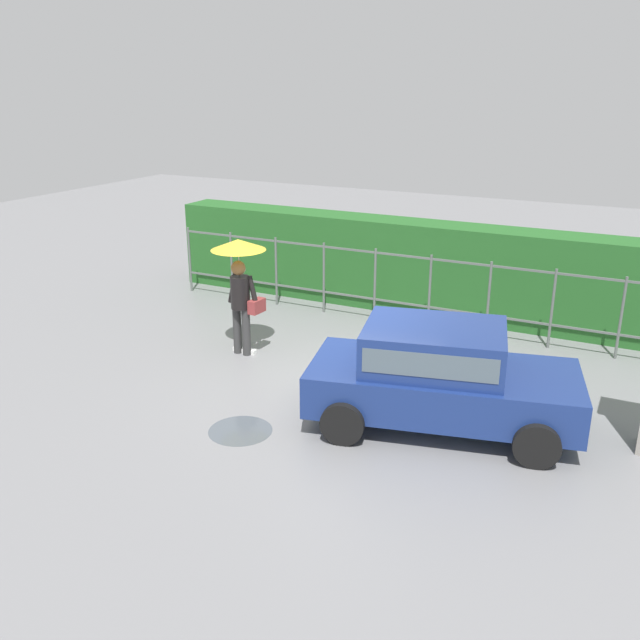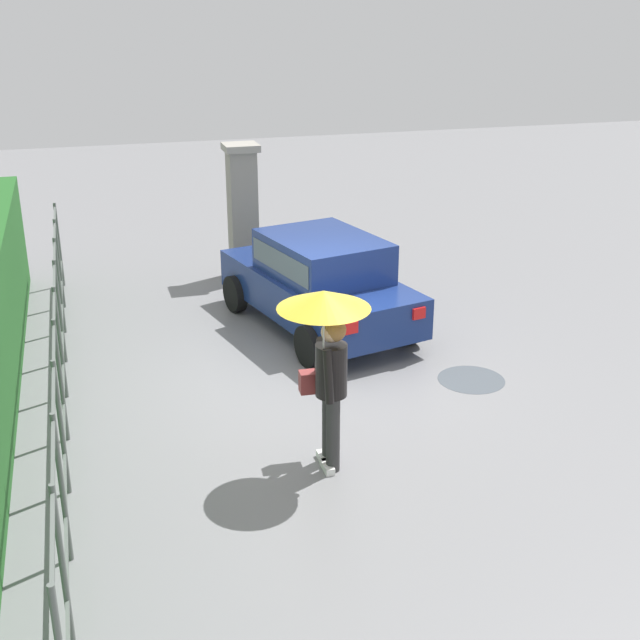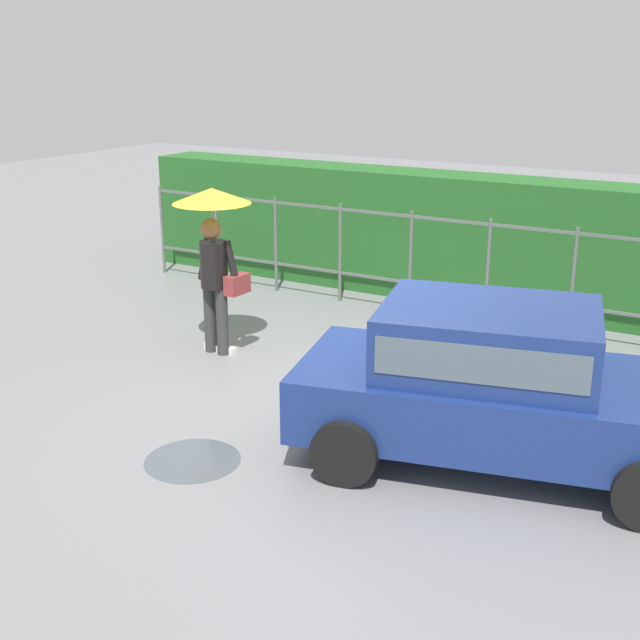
{
  "view_description": "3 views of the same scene",
  "coord_description": "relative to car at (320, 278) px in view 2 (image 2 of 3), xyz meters",
  "views": [
    {
      "loc": [
        4.07,
        -9.01,
        4.63
      ],
      "look_at": [
        -0.59,
        0.23,
        1.02
      ],
      "focal_mm": 38.46,
      "sensor_mm": 36.0,
      "label": 1
    },
    {
      "loc": [
        -9.91,
        2.96,
        4.81
      ],
      "look_at": [
        -0.33,
        0.12,
        0.91
      ],
      "focal_mm": 46.7,
      "sensor_mm": 36.0,
      "label": 2
    },
    {
      "loc": [
        3.67,
        -7.22,
        3.61
      ],
      "look_at": [
        -0.58,
        0.15,
        0.84
      ],
      "focal_mm": 46.04,
      "sensor_mm": 36.0,
      "label": 3
    }
  ],
  "objects": [
    {
      "name": "puddle_near",
      "position": [
        -2.4,
        -1.42,
        -0.8
      ],
      "size": [
        0.9,
        0.9,
        0.0
      ],
      "primitive_type": "cylinder",
      "color": "#4C545B",
      "rests_on": "ground"
    },
    {
      "name": "car",
      "position": [
        0.0,
        0.0,
        0.0
      ],
      "size": [
        3.98,
        2.51,
        1.48
      ],
      "rotation": [
        0.0,
        0.0,
        0.23
      ],
      "color": "navy",
      "rests_on": "ground"
    },
    {
      "name": "pedestrian",
      "position": [
        -3.97,
        1.1,
        0.7
      ],
      "size": [
        0.96,
        0.96,
        2.07
      ],
      "rotation": [
        0.0,
        0.0,
        1.5
      ],
      "color": "#333333",
      "rests_on": "ground"
    },
    {
      "name": "gate_pillar",
      "position": [
        2.83,
        0.6,
        0.44
      ],
      "size": [
        0.6,
        0.6,
        2.42
      ],
      "color": "gray",
      "rests_on": "ground"
    },
    {
      "name": "ground_plane",
      "position": [
        -1.61,
        0.45,
        -0.8
      ],
      "size": [
        40.0,
        40.0,
        0.0
      ],
      "primitive_type": "plane",
      "color": "slate"
    },
    {
      "name": "fence_section",
      "position": [
        -1.96,
        3.81,
        0.02
      ],
      "size": [
        10.42,
        0.05,
        1.5
      ],
      "color": "#59605B",
      "rests_on": "ground"
    }
  ]
}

